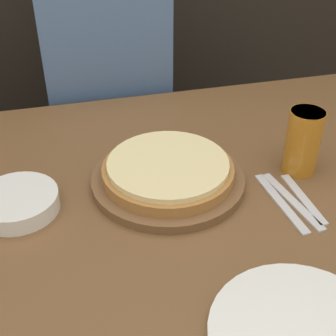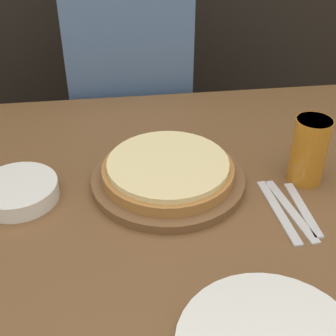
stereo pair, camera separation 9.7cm
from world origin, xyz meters
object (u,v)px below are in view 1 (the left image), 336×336
object	(u,v)px
beer_glass	(303,139)
side_bowl	(18,202)
diner_person	(109,105)
pizza_on_board	(168,174)
spoon	(303,199)
fork	(281,203)
dinner_knife	(292,201)

from	to	relation	value
beer_glass	side_bowl	xyz separation A→B (m)	(-0.60, 0.01, -0.06)
beer_glass	diner_person	bearing A→B (deg)	119.62
pizza_on_board	diner_person	size ratio (longest dim) A/B	0.23
pizza_on_board	beer_glass	size ratio (longest dim) A/B	2.24
beer_glass	spoon	bearing A→B (deg)	-111.54
side_bowl	diner_person	world-z (taller)	diner_person
spoon	pizza_on_board	bearing A→B (deg)	153.98
pizza_on_board	side_bowl	size ratio (longest dim) A/B	2.01
fork	dinner_knife	bearing A→B (deg)	-0.00
pizza_on_board	beer_glass	world-z (taller)	beer_glass
side_bowl	diner_person	bearing A→B (deg)	65.94
beer_glass	spoon	world-z (taller)	beer_glass
beer_glass	spoon	xyz separation A→B (m)	(-0.04, -0.10, -0.08)
side_bowl	diner_person	xyz separation A→B (m)	(0.26, 0.58, -0.11)
diner_person	pizza_on_board	bearing A→B (deg)	-85.41
spoon	diner_person	distance (m)	0.76
side_bowl	dinner_knife	size ratio (longest dim) A/B	0.82
pizza_on_board	dinner_knife	world-z (taller)	pizza_on_board
pizza_on_board	fork	world-z (taller)	pizza_on_board
side_bowl	fork	world-z (taller)	side_bowl
beer_glass	dinner_knife	distance (m)	0.14
beer_glass	pizza_on_board	bearing A→B (deg)	175.82
dinner_knife	beer_glass	bearing A→B (deg)	57.36
fork	diner_person	world-z (taller)	diner_person
side_bowl	spoon	size ratio (longest dim) A/B	0.96
fork	diner_person	size ratio (longest dim) A/B	0.14
side_bowl	spoon	bearing A→B (deg)	-11.37
pizza_on_board	spoon	size ratio (longest dim) A/B	1.94
side_bowl	fork	bearing A→B (deg)	-12.46
beer_glass	side_bowl	size ratio (longest dim) A/B	0.90
fork	spoon	distance (m)	0.05
beer_glass	dinner_knife	size ratio (longest dim) A/B	0.73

